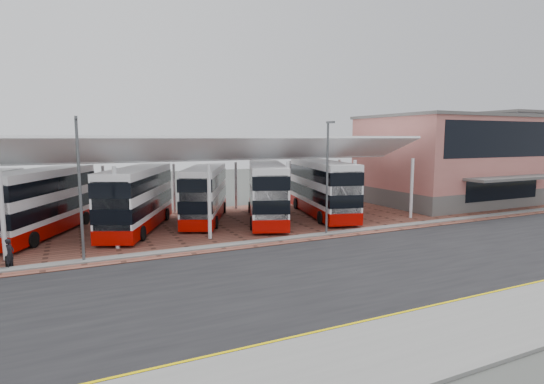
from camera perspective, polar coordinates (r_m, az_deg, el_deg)
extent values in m
plane|color=#414440|center=(24.83, 11.28, -9.06)|extent=(140.00, 140.00, 0.00)
cube|color=black|center=(24.06, 12.71, -9.60)|extent=(120.00, 14.00, 0.02)
cube|color=brown|center=(36.64, 1.66, -3.57)|extent=(72.00, 16.00, 0.06)
cube|color=slate|center=(18.79, 28.41, -15.03)|extent=(120.00, 4.00, 0.14)
cube|color=slate|center=(29.84, 4.15, -6.02)|extent=(120.00, 0.80, 0.14)
cube|color=#F8D500|center=(19.95, 23.66, -13.59)|extent=(120.00, 0.12, 0.01)
cube|color=#F8D500|center=(20.13, 23.00, -13.36)|extent=(120.00, 0.12, 0.01)
cylinder|color=white|center=(28.16, -32.50, -2.70)|extent=(0.26, 0.26, 5.20)
cylinder|color=white|center=(39.03, -30.50, -0.53)|extent=(0.26, 0.26, 4.60)
cylinder|color=white|center=(28.01, -20.24, -2.05)|extent=(0.26, 0.26, 5.20)
cylinder|color=white|center=(38.92, -21.68, -0.06)|extent=(0.26, 0.26, 4.60)
cylinder|color=white|center=(29.12, -8.41, -1.34)|extent=(0.26, 0.26, 5.20)
cylinder|color=white|center=(39.73, -13.02, 0.41)|extent=(0.26, 0.26, 4.60)
cylinder|color=white|center=(31.36, 2.13, -0.65)|extent=(0.26, 0.26, 5.20)
cylinder|color=white|center=(41.40, -4.89, 0.84)|extent=(0.26, 0.26, 4.60)
cylinder|color=white|center=(34.52, 11.01, -0.05)|extent=(0.26, 0.26, 5.20)
cylinder|color=white|center=(43.84, 2.48, 1.22)|extent=(0.26, 0.26, 4.60)
cylinder|color=white|center=(38.35, 18.27, 0.44)|extent=(0.26, 0.26, 5.20)
cylinder|color=white|center=(46.92, 8.99, 1.54)|extent=(0.26, 0.26, 4.60)
cube|color=white|center=(30.92, -9.72, 5.65)|extent=(37.00, 4.95, 1.95)
cube|color=white|center=(36.35, -12.10, 5.51)|extent=(37.00, 7.12, 1.43)
cube|color=#5E5C59|center=(50.22, 23.00, -0.19)|extent=(18.00, 12.00, 1.80)
cube|color=#C4726A|center=(49.88, 23.26, 4.94)|extent=(18.00, 12.00, 7.20)
cube|color=black|center=(46.15, 28.85, 6.23)|extent=(16.00, 0.25, 3.40)
cube|color=black|center=(46.40, 28.50, 0.43)|extent=(10.00, 0.25, 2.20)
cube|color=#5E5C59|center=(45.66, 29.69, 1.65)|extent=(11.00, 2.40, 0.25)
cube|color=#5E5C59|center=(49.90, 23.47, 9.19)|extent=(18.40, 12.40, 0.30)
cube|color=slate|center=(75.77, 30.19, 4.85)|extent=(30.00, 20.00, 10.00)
cube|color=#5E5C59|center=(75.81, 30.44, 8.70)|extent=(30.50, 20.50, 0.30)
cylinder|color=#525559|center=(25.55, -24.41, 0.05)|extent=(0.16, 0.16, 8.00)
cube|color=#525559|center=(25.10, -24.88, 9.07)|extent=(0.15, 0.90, 0.15)
cylinder|color=#525559|center=(30.30, 7.43, 1.68)|extent=(0.16, 0.16, 8.00)
cube|color=#525559|center=(29.93, 7.87, 9.28)|extent=(0.15, 0.90, 0.15)
cylinder|color=black|center=(36.38, -31.16, -3.85)|extent=(0.56, 1.05, 1.01)
cube|color=white|center=(34.11, -28.48, -1.01)|extent=(7.30, 11.29, 4.42)
cube|color=#A90500|center=(34.39, -28.30, -3.98)|extent=(7.35, 11.35, 0.93)
cube|color=black|center=(34.17, -28.44, -1.78)|extent=(7.35, 11.35, 0.98)
cube|color=black|center=(33.98, -28.60, 0.97)|extent=(7.35, 11.35, 0.98)
cylinder|color=black|center=(30.71, -29.46, -5.61)|extent=(0.71, 1.05, 1.03)
cylinder|color=black|center=(38.15, -27.34, -3.12)|extent=(0.71, 1.05, 1.03)
cylinder|color=black|center=(37.00, -23.82, -3.23)|extent=(0.71, 1.05, 1.03)
cube|color=white|center=(33.23, -17.63, -0.68)|extent=(6.93, 11.35, 4.41)
cube|color=#A90500|center=(33.51, -17.51, -3.72)|extent=(6.99, 11.40, 0.92)
cube|color=black|center=(33.29, -17.60, -1.46)|extent=(6.99, 11.40, 0.97)
cube|color=black|center=(33.09, -17.71, 1.35)|extent=(6.99, 11.40, 0.97)
cube|color=black|center=(27.99, -20.83, -2.46)|extent=(2.15, 1.03, 3.69)
cylinder|color=black|center=(30.59, -21.71, -5.23)|extent=(0.68, 1.05, 1.03)
cylinder|color=black|center=(29.79, -17.06, -5.35)|extent=(0.68, 1.05, 1.03)
cylinder|color=black|center=(37.30, -17.86, -2.87)|extent=(0.68, 1.05, 1.03)
cylinder|color=black|center=(36.65, -14.01, -2.91)|extent=(0.68, 1.05, 1.03)
cube|color=white|center=(35.83, -8.97, -0.02)|extent=(6.66, 10.90, 4.24)
cube|color=#A90500|center=(36.08, -8.92, -2.74)|extent=(6.71, 10.96, 0.89)
cube|color=black|center=(35.88, -8.96, -0.72)|extent=(6.71, 10.96, 0.94)
cube|color=black|center=(35.70, -9.01, 1.78)|extent=(6.71, 10.96, 0.94)
cube|color=black|center=(30.58, -10.31, -1.48)|extent=(2.07, 0.99, 3.55)
cylinder|color=black|center=(32.94, -11.84, -4.03)|extent=(0.65, 1.01, 0.99)
cylinder|color=black|center=(32.58, -7.57, -4.06)|extent=(0.65, 1.01, 0.99)
cylinder|color=black|center=(39.67, -10.02, -2.07)|extent=(0.65, 1.01, 0.99)
cylinder|color=black|center=(39.37, -6.47, -2.08)|extent=(0.65, 1.01, 0.99)
cube|color=white|center=(35.18, -0.74, 0.18)|extent=(6.59, 11.69, 4.50)
cube|color=#A90500|center=(35.46, -0.74, -2.76)|extent=(6.65, 11.74, 0.94)
cube|color=black|center=(35.24, -0.74, -0.58)|extent=(6.65, 11.74, 0.99)
cube|color=black|center=(35.05, -0.75, 2.13)|extent=(6.65, 11.74, 0.99)
cube|color=black|center=(29.55, -0.09, -1.39)|extent=(2.24, 0.95, 3.77)
cylinder|color=black|center=(31.81, -2.70, -4.22)|extent=(0.65, 1.08, 1.05)
cylinder|color=black|center=(31.98, 2.00, -4.16)|extent=(0.65, 1.08, 1.05)
cylinder|color=black|center=(39.06, -2.98, -2.07)|extent=(0.65, 1.08, 1.05)
cylinder|color=black|center=(39.20, 0.85, -2.02)|extent=(0.65, 1.08, 1.05)
cube|color=white|center=(37.82, 6.73, 0.69)|extent=(5.28, 12.01, 4.58)
cube|color=#A90500|center=(38.08, 6.69, -2.09)|extent=(5.33, 12.06, 0.96)
cube|color=black|center=(37.88, 6.72, -0.03)|extent=(5.33, 12.06, 1.01)
cube|color=black|center=(37.70, 6.76, 2.54)|extent=(5.33, 12.06, 1.01)
cube|color=black|center=(32.44, 10.00, -0.65)|extent=(2.36, 0.65, 3.83)
cylinder|color=black|center=(34.19, 6.57, -3.44)|extent=(0.53, 1.10, 1.06)
cylinder|color=black|center=(35.12, 10.70, -3.23)|extent=(0.53, 1.10, 1.06)
cylinder|color=black|center=(41.26, 3.27, -1.56)|extent=(0.53, 1.10, 1.06)
cylinder|color=black|center=(42.03, 6.78, -1.43)|extent=(0.53, 1.10, 1.06)
imported|color=black|center=(26.57, -31.78, -7.03)|extent=(0.56, 0.68, 1.59)
cube|color=black|center=(27.00, -31.84, -7.92)|extent=(0.34, 0.25, 0.59)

